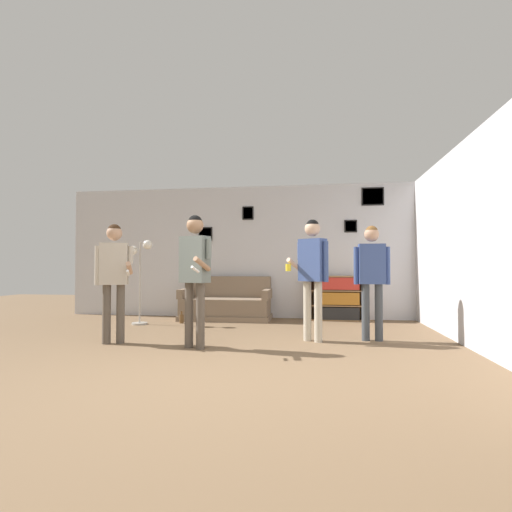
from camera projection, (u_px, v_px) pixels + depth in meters
The scene contains 12 objects.
ground_plane at pixel (200, 379), 3.69m from camera, with size 20.00×20.00×0.00m, color brown.
wall_back at pixel (264, 251), 8.20m from camera, with size 8.36×0.08×2.70m.
wall_right at pixel (458, 244), 5.50m from camera, with size 0.06×6.90×2.70m.
couch at pixel (226, 305), 7.86m from camera, with size 1.76×0.80×0.84m.
bookshelf at pixel (337, 298), 7.74m from camera, with size 1.03×0.30×0.86m.
floor_lamp at pixel (140, 265), 7.22m from camera, with size 0.45×0.28×1.52m.
person_player_foreground_left at pixel (114, 270), 5.42m from camera, with size 0.57×0.40×1.62m.
person_player_foreground_center at pixel (195, 266), 5.10m from camera, with size 0.47×0.56×1.70m.
person_watcher_holding_cup at pixel (312, 266), 5.57m from camera, with size 0.59×0.36×1.70m.
person_spectator_near_bookshelf at pixel (372, 270), 5.62m from camera, with size 0.50×0.21×1.62m.
bottle_on_floor at pixel (182, 318), 7.34m from camera, with size 0.07×0.07×0.22m.
drinking_cup at pixel (326, 273), 7.79m from camera, with size 0.08×0.08×0.09m.
Camera 1 is at (1.06, -3.60, 1.04)m, focal length 28.00 mm.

